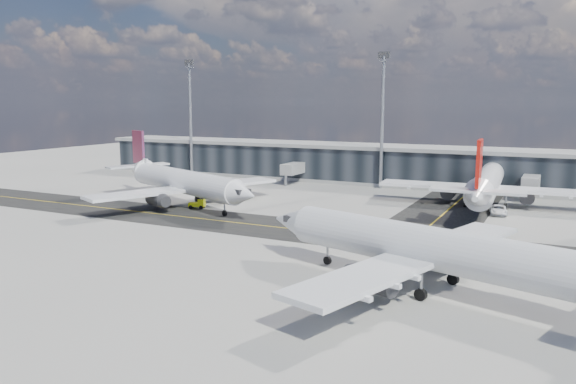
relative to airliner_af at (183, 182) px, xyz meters
name	(u,v)px	position (x,y,z in m)	size (l,w,h in m)	color
ground	(278,234)	(26.25, -12.90, -4.23)	(300.00, 300.00, 0.00)	gray
taxiway_lanes	(332,223)	(30.16, -2.16, -4.21)	(180.00, 63.00, 0.03)	black
terminal_concourse	(390,166)	(26.29, 42.03, -0.13)	(152.00, 19.80, 8.80)	black
floodlight_masts	(382,116)	(26.25, 35.10, 11.38)	(102.50, 0.70, 28.90)	gray
airliner_af	(183,182)	(0.00, 0.00, 0.00)	(41.31, 35.69, 12.79)	white
airliner_redtail	(487,184)	(49.74, 21.15, 0.14)	(37.98, 44.57, 13.20)	white
airliner_near	(435,250)	(51.23, -27.37, 0.00)	(42.38, 36.52, 12.78)	silver
baggage_tug	(198,204)	(4.78, -1.91, -3.34)	(3.08, 2.09, 1.77)	#F5FF0D
service_van	(498,210)	(52.45, 16.10, -3.44)	(2.60, 5.64, 1.57)	white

